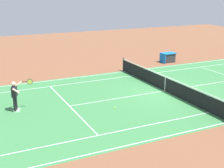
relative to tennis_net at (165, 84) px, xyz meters
The scene contains 7 objects.
ground_plane 0.49m from the tennis_net, ahead, with size 60.00×60.00×0.00m, color brown.
court_slab 0.49m from the tennis_net, ahead, with size 24.20×11.40×0.00m, color #387A42.
court_line_markings 0.49m from the tennis_net, ahead, with size 23.85×11.05×0.01m.
tennis_net is the anchor object (origin of this frame).
tennis_player_near 9.22m from the tennis_net, ahead, with size 1.18×0.74×1.70m.
tennis_ball 4.51m from the tennis_net, 18.06° to the left, with size 0.07×0.07×0.07m, color #CCE01E.
equipment_cart_tarped 8.44m from the tennis_net, 126.15° to the right, with size 1.25×0.84×0.85m.
Camera 1 is at (11.40, 16.04, 6.29)m, focal length 50.94 mm.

